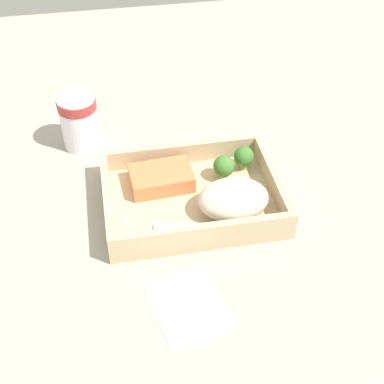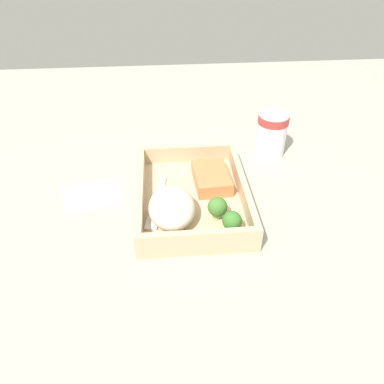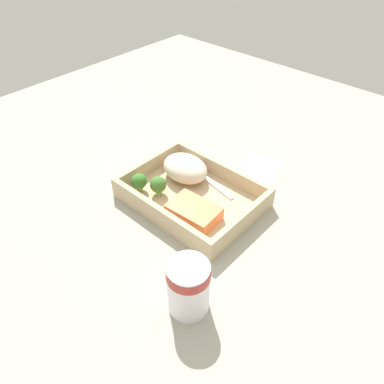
{
  "view_description": "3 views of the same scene",
  "coord_description": "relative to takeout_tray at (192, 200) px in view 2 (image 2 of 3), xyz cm",
  "views": [
    {
      "loc": [
        -11.59,
        -62.85,
        60.76
      ],
      "look_at": [
        0.0,
        0.0,
        2.7
      ],
      "focal_mm": 50.0,
      "sensor_mm": 36.0,
      "label": 1
    },
    {
      "loc": [
        57.17,
        -4.8,
        47.27
      ],
      "look_at": [
        0.0,
        0.0,
        2.7
      ],
      "focal_mm": 35.0,
      "sensor_mm": 36.0,
      "label": 2
    },
    {
      "loc": [
        -41.24,
        45.61,
        55.05
      ],
      "look_at": [
        0.0,
        0.0,
        2.7
      ],
      "focal_mm": 35.0,
      "sensor_mm": 36.0,
      "label": 3
    }
  ],
  "objects": [
    {
      "name": "ground_plane",
      "position": [
        0.0,
        0.0,
        -1.6
      ],
      "size": [
        160.0,
        160.0,
        2.0
      ],
      "primitive_type": "cube",
      "color": "#A19C8E"
    },
    {
      "name": "takeout_tray",
      "position": [
        0.0,
        0.0,
        0.0
      ],
      "size": [
        28.33,
        21.08,
        1.2
      ],
      "primitive_type": "cube",
      "color": "tan",
      "rests_on": "ground_plane"
    },
    {
      "name": "tray_rim",
      "position": [
        0.0,
        0.0,
        2.49
      ],
      "size": [
        28.33,
        21.08,
        3.78
      ],
      "color": "tan",
      "rests_on": "takeout_tray"
    },
    {
      "name": "salmon_fillet",
      "position": [
        -4.42,
        4.36,
        2.04
      ],
      "size": [
        10.65,
        7.56,
        2.89
      ],
      "primitive_type": "cube",
      "rotation": [
        0.0,
        0.0,
        0.07
      ],
      "color": "#E67846",
      "rests_on": "takeout_tray"
    },
    {
      "name": "mashed_potatoes",
      "position": [
        5.8,
        -4.09,
        3.32
      ],
      "size": [
        11.17,
        8.47,
        5.44
      ],
      "primitive_type": "ellipsoid",
      "color": "beige",
      "rests_on": "takeout_tray"
    },
    {
      "name": "broccoli_floret_1",
      "position": [
        10.15,
        6.09,
        3.15
      ],
      "size": [
        3.45,
        3.45,
        4.4
      ],
      "color": "#809F54",
      "rests_on": "takeout_tray"
    },
    {
      "name": "broccoli_floret_2",
      "position": [
        6.19,
        4.09,
        3.16
      ],
      "size": [
        3.63,
        3.63,
        4.5
      ],
      "color": "#80A45D",
      "rests_on": "takeout_tray"
    },
    {
      "name": "fork",
      "position": [
        1.89,
        -6.94,
        0.82
      ],
      "size": [
        15.85,
        4.38,
        0.44
      ],
      "color": "white",
      "rests_on": "takeout_tray"
    },
    {
      "name": "paper_cup",
      "position": [
        -17.14,
        19.8,
        5.1
      ],
      "size": [
        6.98,
        6.98,
        10.19
      ],
      "color": "white",
      "rests_on": "ground_plane"
    },
    {
      "name": "receipt_slip",
      "position": [
        -4.21,
        -20.01,
        -0.48
      ],
      "size": [
        11.5,
        13.21,
        0.24
      ],
      "primitive_type": "cube",
      "rotation": [
        0.0,
        0.0,
        0.23
      ],
      "color": "white",
      "rests_on": "ground_plane"
    }
  ]
}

